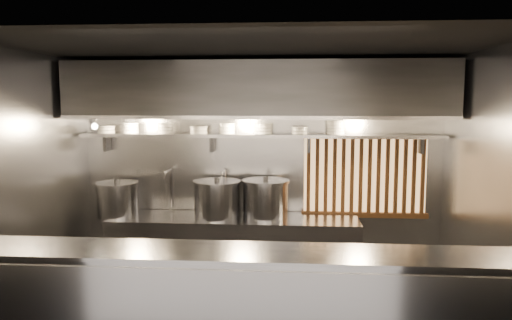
# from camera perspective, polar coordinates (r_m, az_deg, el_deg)

# --- Properties ---
(ceiling) EXTENTS (4.50, 4.50, 0.00)m
(ceiling) POSITION_cam_1_polar(r_m,az_deg,el_deg) (4.79, -0.73, 12.73)
(ceiling) COLOR black
(ceiling) RESTS_ON wall_back
(wall_back) EXTENTS (4.50, 0.00, 4.50)m
(wall_back) POSITION_cam_1_polar(r_m,az_deg,el_deg) (6.32, 0.53, -1.43)
(wall_back) COLOR gray
(wall_back) RESTS_ON floor
(wall_left) EXTENTS (0.00, 3.00, 3.00)m
(wall_left) POSITION_cam_1_polar(r_m,az_deg,el_deg) (5.53, -24.67, -3.25)
(wall_left) COLOR gray
(wall_left) RESTS_ON floor
(wall_right) EXTENTS (0.00, 3.00, 3.00)m
(wall_right) POSITION_cam_1_polar(r_m,az_deg,el_deg) (5.16, 25.10, -3.95)
(wall_right) COLOR gray
(wall_right) RESTS_ON floor
(serving_counter) EXTENTS (4.50, 0.56, 1.13)m
(serving_counter) POSITION_cam_1_polar(r_m,az_deg,el_deg) (4.19, -1.95, -17.73)
(serving_counter) COLOR gray
(serving_counter) RESTS_ON floor
(cooking_bench) EXTENTS (3.00, 0.70, 0.90)m
(cooking_bench) POSITION_cam_1_polar(r_m,az_deg,el_deg) (6.20, -2.53, -10.60)
(cooking_bench) COLOR gray
(cooking_bench) RESTS_ON floor
(bowl_shelf) EXTENTS (4.40, 0.34, 0.04)m
(bowl_shelf) POSITION_cam_1_polar(r_m,az_deg,el_deg) (6.10, 0.42, 2.80)
(bowl_shelf) COLOR gray
(bowl_shelf) RESTS_ON wall_back
(exhaust_hood) EXTENTS (4.40, 0.81, 0.65)m
(exhaust_hood) POSITION_cam_1_polar(r_m,az_deg,el_deg) (5.86, 0.27, 7.97)
(exhaust_hood) COLOR #2D2D30
(exhaust_hood) RESTS_ON ceiling
(wood_screen) EXTENTS (1.56, 0.09, 1.04)m
(wood_screen) POSITION_cam_1_polar(r_m,az_deg,el_deg) (6.32, 12.34, -1.77)
(wood_screen) COLOR #E9AF68
(wood_screen) RESTS_ON wall_back
(faucet_left) EXTENTS (0.04, 0.30, 0.50)m
(faucet_left) POSITION_cam_1_polar(r_m,az_deg,el_deg) (6.39, -9.90, -2.29)
(faucet_left) COLOR silver
(faucet_left) RESTS_ON wall_back
(faucet_right) EXTENTS (0.04, 0.30, 0.50)m
(faucet_right) POSITION_cam_1_polar(r_m,az_deg,el_deg) (6.26, -3.67, -2.40)
(faucet_right) COLOR silver
(faucet_right) RESTS_ON wall_back
(heat_lamp) EXTENTS (0.25, 0.35, 0.20)m
(heat_lamp) POSITION_cam_1_polar(r_m,az_deg,el_deg) (6.07, -18.15, 4.22)
(heat_lamp) COLOR gray
(heat_lamp) RESTS_ON exhaust_hood
(pendant_bulb) EXTENTS (0.09, 0.09, 0.19)m
(pendant_bulb) POSITION_cam_1_polar(r_m,az_deg,el_deg) (5.98, -0.62, 3.51)
(pendant_bulb) COLOR #2D2D30
(pendant_bulb) RESTS_ON exhaust_hood
(stock_pot_left) EXTENTS (0.56, 0.56, 0.46)m
(stock_pot_left) POSITION_cam_1_polar(r_m,az_deg,el_deg) (6.34, -15.56, -4.31)
(stock_pot_left) COLOR gray
(stock_pot_left) RESTS_ON cooking_bench
(stock_pot_mid) EXTENTS (0.71, 0.71, 0.50)m
(stock_pot_mid) POSITION_cam_1_polar(r_m,az_deg,el_deg) (6.02, 1.11, -4.44)
(stock_pot_mid) COLOR gray
(stock_pot_mid) RESTS_ON cooking_bench
(stock_pot_right) EXTENTS (0.73, 0.73, 0.49)m
(stock_pot_right) POSITION_cam_1_polar(r_m,az_deg,el_deg) (6.04, -4.47, -4.47)
(stock_pot_right) COLOR gray
(stock_pot_right) RESTS_ON cooking_bench
(bowl_stack_0) EXTENTS (0.23, 0.23, 0.09)m
(bowl_stack_0) POSITION_cam_1_polar(r_m,az_deg,el_deg) (6.52, -16.75, 3.36)
(bowl_stack_0) COLOR silver
(bowl_stack_0) RESTS_ON bowl_shelf
(bowl_stack_1) EXTENTS (0.20, 0.20, 0.13)m
(bowl_stack_1) POSITION_cam_1_polar(r_m,az_deg,el_deg) (6.41, -14.09, 3.57)
(bowl_stack_1) COLOR silver
(bowl_stack_1) RESTS_ON bowl_shelf
(bowl_stack_2) EXTENTS (0.20, 0.20, 0.13)m
(bowl_stack_2) POSITION_cam_1_polar(r_m,az_deg,el_deg) (6.28, -10.30, 3.60)
(bowl_stack_2) COLOR silver
(bowl_stack_2) RESTS_ON bowl_shelf
(bowl_stack_3) EXTENTS (0.23, 0.23, 0.09)m
(bowl_stack_3) POSITION_cam_1_polar(r_m,az_deg,el_deg) (6.19, -6.56, 3.44)
(bowl_stack_3) COLOR silver
(bowl_stack_3) RESTS_ON bowl_shelf
(bowl_stack_4) EXTENTS (0.21, 0.21, 0.13)m
(bowl_stack_4) POSITION_cam_1_polar(r_m,az_deg,el_deg) (6.13, -3.34, 3.62)
(bowl_stack_4) COLOR silver
(bowl_stack_4) RESTS_ON bowl_shelf
(bowl_stack_5) EXTENTS (0.23, 0.23, 0.13)m
(bowl_stack_5) POSITION_cam_1_polar(r_m,az_deg,el_deg) (6.09, 0.84, 3.61)
(bowl_stack_5) COLOR silver
(bowl_stack_5) RESTS_ON bowl_shelf
(bowl_stack_6) EXTENTS (0.20, 0.20, 0.09)m
(bowl_stack_6) POSITION_cam_1_polar(r_m,az_deg,el_deg) (6.08, 5.03, 3.40)
(bowl_stack_6) COLOR silver
(bowl_stack_6) RESTS_ON bowl_shelf
(bowl_stack_7) EXTENTS (0.23, 0.23, 0.17)m
(bowl_stack_7) POSITION_cam_1_polar(r_m,az_deg,el_deg) (6.09, 9.11, 3.70)
(bowl_stack_7) COLOR silver
(bowl_stack_7) RESTS_ON bowl_shelf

